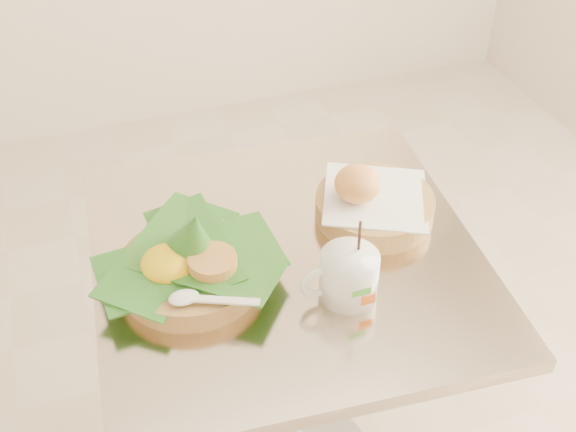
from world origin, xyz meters
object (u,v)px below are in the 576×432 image
object	(u,v)px
rice_basket	(190,262)
bread_basket	(372,202)
cafe_table	(287,332)
coffee_mug	(347,275)

from	to	relation	value
rice_basket	bread_basket	size ratio (longest dim) A/B	1.22
cafe_table	bread_basket	bearing A→B (deg)	13.68
cafe_table	coffee_mug	distance (m)	0.31
rice_basket	bread_basket	distance (m)	0.37
rice_basket	coffee_mug	world-z (taller)	coffee_mug
bread_basket	cafe_table	bearing A→B (deg)	-166.32
cafe_table	coffee_mug	size ratio (longest dim) A/B	4.33
rice_basket	coffee_mug	distance (m)	0.27
cafe_table	bread_basket	world-z (taller)	bread_basket
cafe_table	coffee_mug	world-z (taller)	coffee_mug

